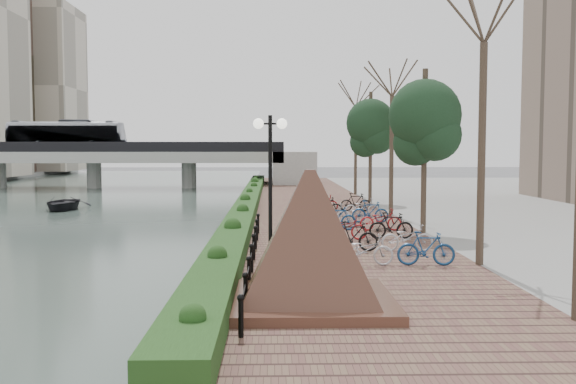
{
  "coord_description": "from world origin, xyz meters",
  "views": [
    {
      "loc": [
        1.97,
        -16.33,
        3.91
      ],
      "look_at": [
        2.64,
        11.02,
        2.0
      ],
      "focal_mm": 40.0,
      "sensor_mm": 36.0,
      "label": 1
    }
  ],
  "objects_px": {
    "lamppost": "(270,155)",
    "boat": "(63,203)",
    "motorcycle": "(297,243)",
    "granite_monument": "(310,237)",
    "pedestrian": "(321,219)"
  },
  "relations": [
    {
      "from": "motorcycle",
      "to": "boat",
      "type": "xyz_separation_m",
      "value": [
        -13.83,
        20.52,
        -0.53
      ]
    },
    {
      "from": "lamppost",
      "to": "motorcycle",
      "type": "xyz_separation_m",
      "value": [
        0.82,
        0.36,
        -2.72
      ]
    },
    {
      "from": "pedestrian",
      "to": "boat",
      "type": "distance_m",
      "value": 23.36
    },
    {
      "from": "boat",
      "to": "pedestrian",
      "type": "bearing_deg",
      "value": -53.04
    },
    {
      "from": "lamppost",
      "to": "boat",
      "type": "height_order",
      "value": "lamppost"
    },
    {
      "from": "lamppost",
      "to": "boat",
      "type": "bearing_deg",
      "value": 121.94
    },
    {
      "from": "pedestrian",
      "to": "boat",
      "type": "height_order",
      "value": "pedestrian"
    },
    {
      "from": "granite_monument",
      "to": "lamppost",
      "type": "height_order",
      "value": "lamppost"
    },
    {
      "from": "lamppost",
      "to": "pedestrian",
      "type": "height_order",
      "value": "lamppost"
    },
    {
      "from": "motorcycle",
      "to": "boat",
      "type": "height_order",
      "value": "motorcycle"
    },
    {
      "from": "lamppost",
      "to": "pedestrian",
      "type": "relative_size",
      "value": 2.3
    },
    {
      "from": "lamppost",
      "to": "boat",
      "type": "distance_m",
      "value": 24.81
    },
    {
      "from": "lamppost",
      "to": "motorcycle",
      "type": "bearing_deg",
      "value": 23.72
    },
    {
      "from": "motorcycle",
      "to": "boat",
      "type": "relative_size",
      "value": 0.37
    },
    {
      "from": "lamppost",
      "to": "motorcycle",
      "type": "relative_size",
      "value": 2.92
    }
  ]
}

